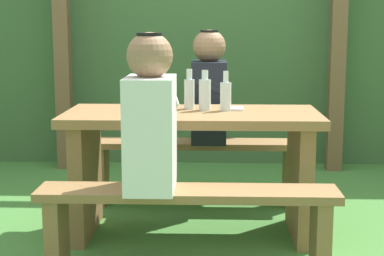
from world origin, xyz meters
TOP-DOWN VIEW (x-y plane):
  - ground_plane at (0.00, 0.00)m, footprint 12.00×12.00m
  - hedge_backdrop at (0.00, 2.22)m, footprint 6.40×0.82m
  - pergola_post_left at (-1.10, 1.60)m, footprint 0.12×0.12m
  - pergola_post_right at (1.10, 1.60)m, footprint 0.12×0.12m
  - picnic_table at (0.00, 0.00)m, footprint 1.40×0.64m
  - bench_near at (0.00, -0.59)m, footprint 1.40×0.24m
  - bench_far at (0.00, 0.59)m, footprint 1.40×0.24m
  - person_white_shirt at (-0.17, -0.59)m, footprint 0.25×0.35m
  - person_black_coat at (0.09, 0.59)m, footprint 0.25×0.35m
  - drinking_glass at (-0.28, 0.04)m, footprint 0.07×0.07m
  - bottle_left at (0.07, 0.06)m, footprint 0.07×0.07m
  - bottle_right at (0.19, 0.05)m, footprint 0.06×0.06m
  - bottle_center at (-0.02, 0.12)m, footprint 0.06×0.06m
  - cell_phone at (0.25, 0.11)m, footprint 0.08×0.15m

SIDE VIEW (x-z plane):
  - ground_plane at x=0.00m, z-range 0.00..0.00m
  - bench_near at x=0.00m, z-range 0.09..0.52m
  - bench_far at x=0.00m, z-range 0.09..0.52m
  - picnic_table at x=0.00m, z-range 0.13..0.83m
  - cell_phone at x=0.25m, z-range 0.70..0.71m
  - drinking_glass at x=-0.28m, z-range 0.70..0.79m
  - person_white_shirt at x=-0.17m, z-range 0.40..1.12m
  - person_black_coat at x=0.09m, z-range 0.40..1.12m
  - bottle_right at x=0.19m, z-range 0.68..0.90m
  - bottle_center at x=-0.02m, z-range 0.69..0.91m
  - bottle_left at x=0.07m, z-range 0.69..0.91m
  - pergola_post_left at x=-1.10m, z-range 0.00..2.14m
  - pergola_post_right at x=1.10m, z-range 0.00..2.14m
  - hedge_backdrop at x=0.00m, z-range 0.00..2.22m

